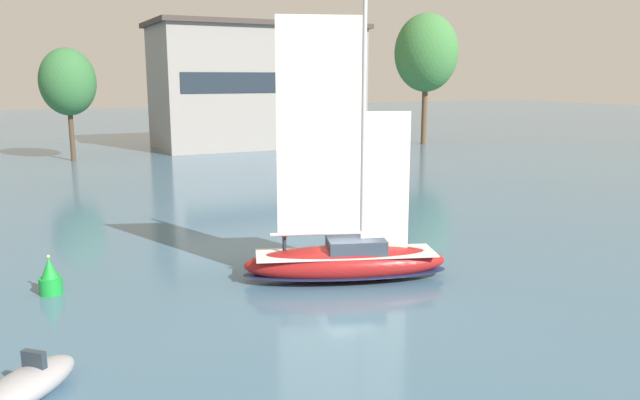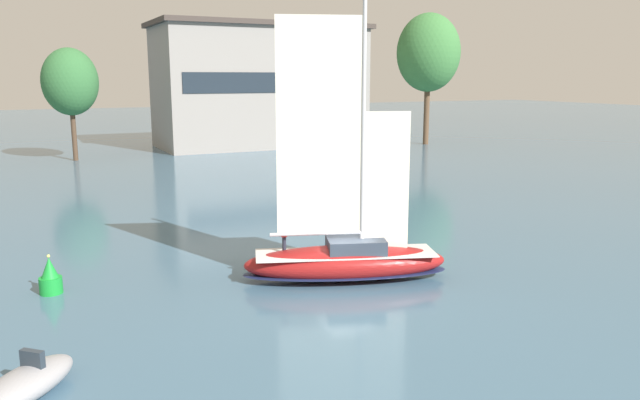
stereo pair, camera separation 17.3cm
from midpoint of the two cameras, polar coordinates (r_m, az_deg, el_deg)
The scene contains 7 objects.
ground_plane at distance 32.86m, azimuth 2.49°, elevation -7.24°, with size 400.00×400.00×0.00m, color #42667F.
waterfront_building at distance 96.97m, azimuth -5.44°, elevation 10.39°, with size 31.70×15.32×18.25m.
tree_shore_left at distance 84.50m, azimuth -21.83°, elevation 9.98°, with size 6.80×6.80×13.99m.
tree_shore_center at distance 99.89m, azimuth 9.94°, elevation 13.10°, with size 9.75×9.75×20.07m.
sailboat_main at distance 32.52m, azimuth 2.54°, elevation -5.33°, with size 11.04×6.42×14.64m.
motor_tender at distance 23.28m, azimuth -25.19°, elevation -14.98°, with size 4.11×4.19×1.61m.
channel_buoy at distance 33.20m, azimuth -23.30°, elevation -6.57°, with size 1.08×1.08×1.97m.
Camera 2 is at (-15.00, -27.34, 10.36)m, focal length 35.00 mm.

